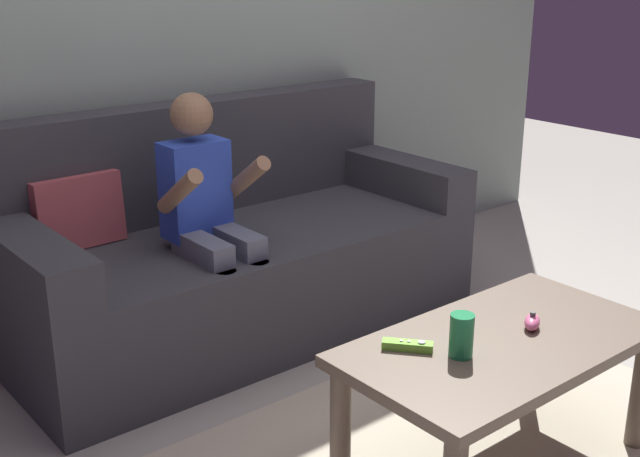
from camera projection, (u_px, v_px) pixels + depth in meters
ground_plane at (465, 433)px, 2.61m from camera, size 8.91×8.91×0.00m
wall_back at (196, 7)px, 3.34m from camera, size 4.45×0.05×2.50m
couch at (233, 254)px, 3.28m from camera, size 1.86×0.80×0.89m
person_seated_on_couch at (209, 214)px, 2.94m from camera, size 0.33×0.41×0.99m
coffee_table at (501, 360)px, 2.34m from camera, size 0.95×0.52×0.42m
game_remote_lime_near_edge at (408, 346)px, 2.25m from camera, size 0.12×0.13×0.03m
nunchuk_pink at (532, 322)px, 2.37m from camera, size 0.10×0.08×0.05m
soda_can at (461, 335)px, 2.20m from camera, size 0.07×0.07×0.12m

